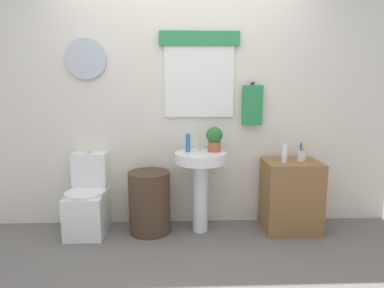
# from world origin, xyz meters

# --- Properties ---
(ground_plane) EXTENTS (8.00, 8.00, 0.00)m
(ground_plane) POSITION_xyz_m (0.00, 0.00, 0.00)
(ground_plane) COLOR slate
(back_wall) EXTENTS (4.40, 0.18, 2.60)m
(back_wall) POSITION_xyz_m (0.00, 1.15, 1.31)
(back_wall) COLOR silver
(back_wall) RESTS_ON ground_plane
(toilet) EXTENTS (0.38, 0.51, 0.79)m
(toilet) POSITION_xyz_m (-0.95, 0.89, 0.30)
(toilet) COLOR white
(toilet) RESTS_ON ground_plane
(laundry_hamper) EXTENTS (0.41, 0.41, 0.61)m
(laundry_hamper) POSITION_xyz_m (-0.34, 0.85, 0.31)
(laundry_hamper) COLOR #4C3828
(laundry_hamper) RESTS_ON ground_plane
(pedestal_sink) EXTENTS (0.51, 0.51, 0.80)m
(pedestal_sink) POSITION_xyz_m (0.16, 0.85, 0.60)
(pedestal_sink) COLOR white
(pedestal_sink) RESTS_ON ground_plane
(faucet) EXTENTS (0.03, 0.03, 0.10)m
(faucet) POSITION_xyz_m (0.16, 0.97, 0.85)
(faucet) COLOR silver
(faucet) RESTS_ON pedestal_sink
(wooden_cabinet) EXTENTS (0.54, 0.44, 0.71)m
(wooden_cabinet) POSITION_xyz_m (1.07, 0.85, 0.35)
(wooden_cabinet) COLOR olive
(wooden_cabinet) RESTS_ON ground_plane
(soap_bottle) EXTENTS (0.05, 0.05, 0.18)m
(soap_bottle) POSITION_xyz_m (0.04, 0.90, 0.89)
(soap_bottle) COLOR #2D6BB7
(soap_bottle) RESTS_ON pedestal_sink
(potted_plant) EXTENTS (0.16, 0.16, 0.25)m
(potted_plant) POSITION_xyz_m (0.30, 0.91, 0.94)
(potted_plant) COLOR #AD5B38
(potted_plant) RESTS_ON pedestal_sink
(lotion_bottle) EXTENTS (0.05, 0.05, 0.18)m
(lotion_bottle) POSITION_xyz_m (0.98, 0.81, 0.80)
(lotion_bottle) COLOR white
(lotion_bottle) RESTS_ON wooden_cabinet
(toothbrush_cup) EXTENTS (0.08, 0.08, 0.19)m
(toothbrush_cup) POSITION_xyz_m (1.17, 0.87, 0.76)
(toothbrush_cup) COLOR silver
(toothbrush_cup) RESTS_ON wooden_cabinet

